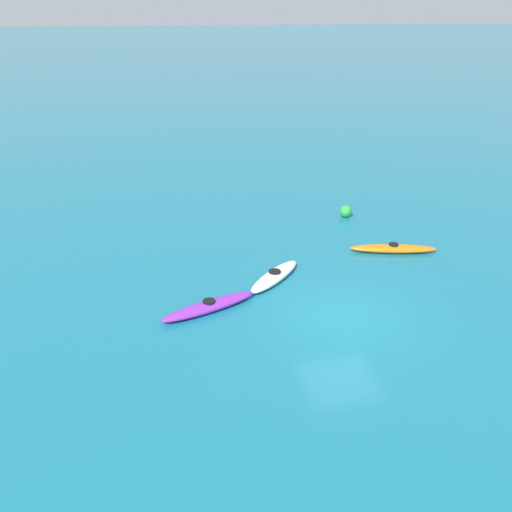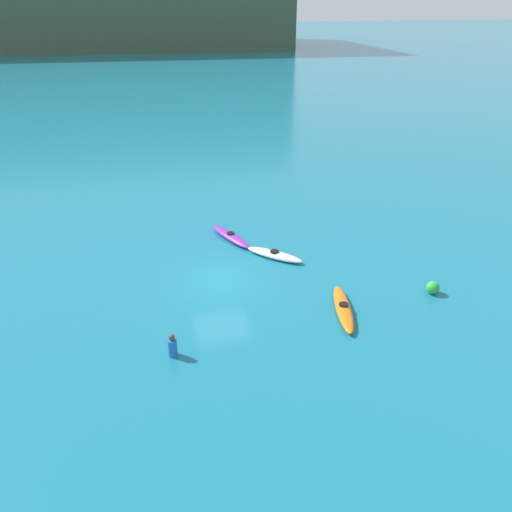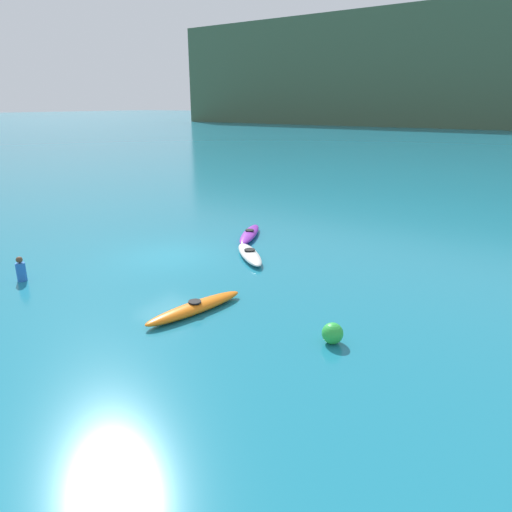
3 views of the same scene
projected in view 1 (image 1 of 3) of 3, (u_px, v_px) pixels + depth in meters
ground_plane at (344, 317)px, 16.96m from camera, size 600.00×600.00×0.00m
kayak_orange at (393, 249)px, 21.36m from camera, size 1.36×3.44×0.37m
kayak_purple at (209, 306)px, 17.25m from camera, size 1.83×3.32×0.37m
kayak_white at (275, 276)px, 19.17m from camera, size 2.57×2.52×0.37m
buoy_green at (346, 211)px, 24.94m from camera, size 0.56×0.56×0.56m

